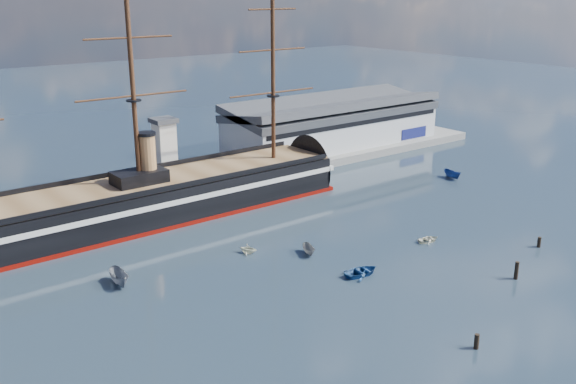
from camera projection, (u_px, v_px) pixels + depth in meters
ground at (238, 240)px, 116.04m from camera, size 600.00×600.00×0.00m
quay at (189, 185)px, 149.07m from camera, size 180.00×18.00×2.00m
warehouse at (333, 123)px, 177.50m from camera, size 63.00×21.00×11.60m
quay_tower at (165, 151)px, 139.79m from camera, size 5.00×5.00×15.00m
warship at (123, 205)px, 122.46m from camera, size 112.97×17.33×53.94m
motorboat_a at (120, 285)px, 98.72m from camera, size 7.33×3.45×2.83m
motorboat_b at (362, 275)px, 102.08m from camera, size 1.82×3.90×1.77m
motorboat_c at (309, 254)px, 109.95m from camera, size 5.44×3.71×2.04m
motorboat_d at (248, 253)px, 110.47m from camera, size 5.57×4.54×1.89m
motorboat_e at (429, 242)px, 115.53m from camera, size 1.42×2.77×1.23m
motorboat_f at (452, 178)px, 153.96m from camera, size 6.46×3.27×2.47m
piling_near_mid at (476, 349)px, 81.20m from camera, size 0.64×0.64×2.74m
piling_near_right at (515, 279)px, 100.66m from camera, size 0.64×0.64×3.62m
piling_far_right at (538, 247)px, 113.08m from camera, size 0.64×0.64×2.59m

